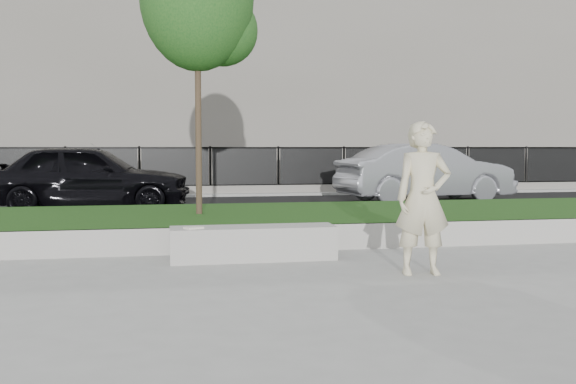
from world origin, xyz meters
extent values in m
plane|color=gray|center=(0.00, 0.00, 0.00)|extent=(90.00, 90.00, 0.00)
cube|color=#0D340D|center=(0.00, 3.00, 0.20)|extent=(34.00, 4.00, 0.40)
cube|color=#9C9992|center=(0.00, 1.04, 0.20)|extent=(34.00, 0.08, 0.40)
cube|color=black|center=(0.00, 8.50, 0.02)|extent=(34.00, 7.00, 0.04)
cube|color=gray|center=(0.00, 13.00, 0.06)|extent=(34.00, 3.00, 0.12)
cube|color=slate|center=(0.00, 12.00, 0.24)|extent=(32.00, 0.30, 0.24)
cube|color=black|center=(0.00, 12.00, 0.87)|extent=(32.00, 0.04, 1.50)
cube|color=black|center=(0.00, 12.00, 1.57)|extent=(32.00, 0.05, 0.05)
cube|color=black|center=(0.00, 12.00, 0.37)|extent=(32.00, 0.05, 0.05)
cube|color=slate|center=(0.00, 20.00, 5.00)|extent=(34.00, 10.00, 10.00)
cube|color=#9C9992|center=(-0.77, 0.40, 0.24)|extent=(2.31, 0.58, 0.47)
imported|color=beige|center=(1.16, -1.02, 0.95)|extent=(0.74, 0.53, 1.91)
cube|color=silver|center=(-1.61, 0.29, 0.49)|extent=(0.29, 0.26, 0.03)
cylinder|color=#38281C|center=(-1.40, 3.00, 2.67)|extent=(0.11, 0.11, 4.55)
sphere|color=#184919|center=(-0.95, 3.18, 3.67)|extent=(1.27, 1.27, 1.27)
imported|color=black|center=(-3.83, 7.66, 0.87)|extent=(5.00, 2.39, 1.65)
imported|color=#919299|center=(5.26, 8.69, 0.86)|extent=(5.18, 2.38, 1.65)
camera|label=1|loc=(-1.96, -8.49, 1.59)|focal=40.00mm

